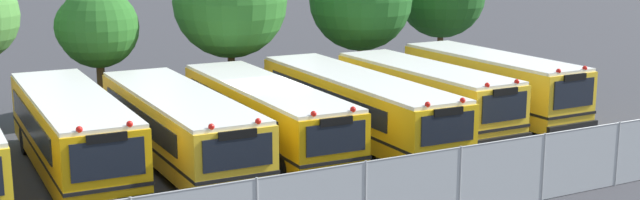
{
  "coord_description": "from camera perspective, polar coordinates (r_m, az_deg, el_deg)",
  "views": [
    {
      "loc": [
        -11.54,
        -25.52,
        7.67
      ],
      "look_at": [
        2.11,
        0.0,
        1.6
      ],
      "focal_mm": 45.54,
      "sensor_mm": 36.0,
      "label": 1
    }
  ],
  "objects": [
    {
      "name": "ground_plane",
      "position": [
        29.04,
        -3.67,
        -3.49
      ],
      "size": [
        160.0,
        160.0,
        0.0
      ],
      "primitive_type": "plane",
      "color": "#38383D"
    },
    {
      "name": "school_bus_1",
      "position": [
        26.84,
        -17.01,
        -2.11
      ],
      "size": [
        2.61,
        10.4,
        2.74
      ],
      "rotation": [
        0.0,
        0.0,
        3.12
      ],
      "color": "#EAA80C",
      "rests_on": "ground_plane"
    },
    {
      "name": "school_bus_2",
      "position": [
        27.42,
        -9.9,
        -1.7
      ],
      "size": [
        2.66,
        10.77,
        2.52
      ],
      "rotation": [
        0.0,
        0.0,
        3.13
      ],
      "color": "yellow",
      "rests_on": "ground_plane"
    },
    {
      "name": "school_bus_3",
      "position": [
        28.68,
        -3.86,
        -0.95
      ],
      "size": [
        2.66,
        10.9,
        2.52
      ],
      "rotation": [
        0.0,
        0.0,
        3.12
      ],
      "color": "#EAA80C",
      "rests_on": "ground_plane"
    },
    {
      "name": "school_bus_4",
      "position": [
        30.1,
        2.53,
        -0.29
      ],
      "size": [
        2.64,
        11.73,
        2.56
      ],
      "rotation": [
        0.0,
        0.0,
        3.12
      ],
      "color": "yellow",
      "rests_on": "ground_plane"
    },
    {
      "name": "school_bus_5",
      "position": [
        32.08,
        7.34,
        0.44
      ],
      "size": [
        2.56,
        9.49,
        2.62
      ],
      "rotation": [
        0.0,
        0.0,
        3.15
      ],
      "color": "yellow",
      "rests_on": "ground_plane"
    },
    {
      "name": "school_bus_6",
      "position": [
        34.3,
        11.93,
        1.15
      ],
      "size": [
        2.53,
        9.31,
        2.78
      ],
      "rotation": [
        0.0,
        0.0,
        3.15
      ],
      "color": "yellow",
      "rests_on": "ground_plane"
    },
    {
      "name": "tree_2",
      "position": [
        33.97,
        -15.57,
        4.91
      ],
      "size": [
        3.32,
        3.25,
        5.45
      ],
      "color": "#4C3823",
      "rests_on": "ground_plane"
    },
    {
      "name": "tree_3",
      "position": [
        35.54,
        -6.35,
        6.92
      ],
      "size": [
        4.97,
        4.97,
        7.16
      ],
      "color": "#4C3823",
      "rests_on": "ground_plane"
    },
    {
      "name": "tree_4",
      "position": [
        38.63,
        2.75,
        7.02
      ],
      "size": [
        4.89,
        4.89,
        6.94
      ],
      "color": "#4C3823",
      "rests_on": "ground_plane"
    },
    {
      "name": "chainlink_fence",
      "position": [
        21.46,
        6.63,
        -6.23
      ],
      "size": [
        26.92,
        0.07,
        2.01
      ],
      "color": "#9EA0A3",
      "rests_on": "ground_plane"
    },
    {
      "name": "traffic_cone",
      "position": [
        26.28,
        14.51,
        -4.86
      ],
      "size": [
        0.44,
        0.44,
        0.58
      ],
      "primitive_type": "cone",
      "color": "#EA5914",
      "rests_on": "ground_plane"
    }
  ]
}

